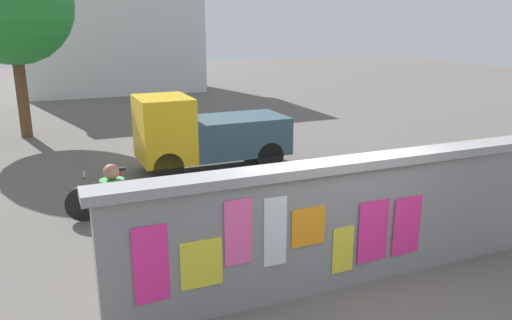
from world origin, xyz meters
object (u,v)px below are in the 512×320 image
Objects in this scene: motorcycle at (373,186)px; tree_roadside at (11,4)px; bicycle_far at (114,199)px; person_walking at (114,207)px; bicycle_near at (205,219)px; auto_rickshaw_truck at (205,134)px.

tree_roadside reaches higher than motorcycle.
tree_roadside is at bearing 123.85° from motorcycle.
person_walking is (-0.23, -2.11, 0.62)m from bicycle_far.
bicycle_near is at bearing 20.42° from person_walking.
bicycle_far is 0.29× the size of tree_roadside.
bicycle_far is (-2.50, -2.35, -0.54)m from auto_rickshaw_truck.
motorcycle is 4.90m from bicycle_far.
auto_rickshaw_truck is 7.60m from tree_roadside.
motorcycle is 0.32× the size of tree_roadside.
bicycle_near is 0.97× the size of bicycle_far.
tree_roadside reaches higher than auto_rickshaw_truck.
bicycle_far is (-4.69, 1.43, -0.10)m from motorcycle.
motorcycle is at bearing -17.00° from bicycle_far.
person_walking is at bearing -172.10° from motorcycle.
person_walking reaches higher than motorcycle.
motorcycle is 1.16× the size of person_walking.
motorcycle is 1.13× the size of bicycle_near.
auto_rickshaw_truck is 0.62× the size of tree_roadside.
tree_roadside is at bearing 106.83° from bicycle_near.
bicycle_near is 10.57m from tree_roadside.
auto_rickshaw_truck is 2.23× the size of person_walking.
person_walking is at bearing -121.40° from auto_rickshaw_truck.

